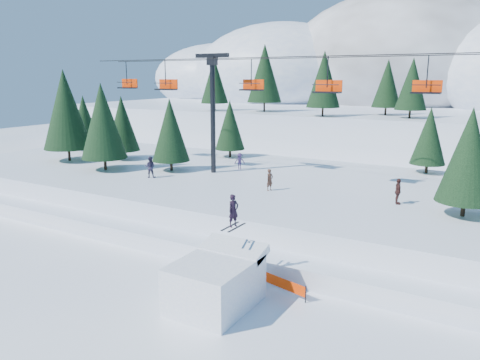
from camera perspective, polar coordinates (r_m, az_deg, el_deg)
The scene contains 10 objects.
ground at distance 23.76m, azimuth -9.17°, elevation -14.93°, with size 160.00×160.00×0.00m, color white.
mid_shelf at distance 37.99m, azimuth 8.19°, elevation -2.29°, with size 70.00×22.00×2.50m, color white.
berm at distance 29.58m, azimuth 0.73°, elevation -7.93°, with size 70.00×6.00×1.10m, color white.
mountain_ridge at distance 91.45m, azimuth 18.79°, elevation 11.12°, with size 119.00×60.40×26.46m.
jump_kicker at distance 23.04m, azimuth -2.93°, elevation -12.22°, with size 3.39×4.63×5.25m.
chairlift at distance 36.54m, azimuth 9.77°, elevation 9.90°, with size 46.00×3.21×10.28m.
conifer_stand at distance 36.01m, azimuth 13.27°, elevation 5.88°, with size 62.00×17.42×9.45m.
distant_skiers at distance 36.60m, azimuth 7.06°, elevation 0.57°, with size 27.85×7.93×1.81m.
banner_near at distance 24.52m, azimuth 5.33°, elevation -12.51°, with size 2.77×0.76×0.90m.
banner_far at distance 25.12m, azimuth 18.69°, elevation -12.52°, with size 2.82×0.53×0.90m.
Camera 1 is at (13.63, -16.12, 10.91)m, focal length 35.00 mm.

